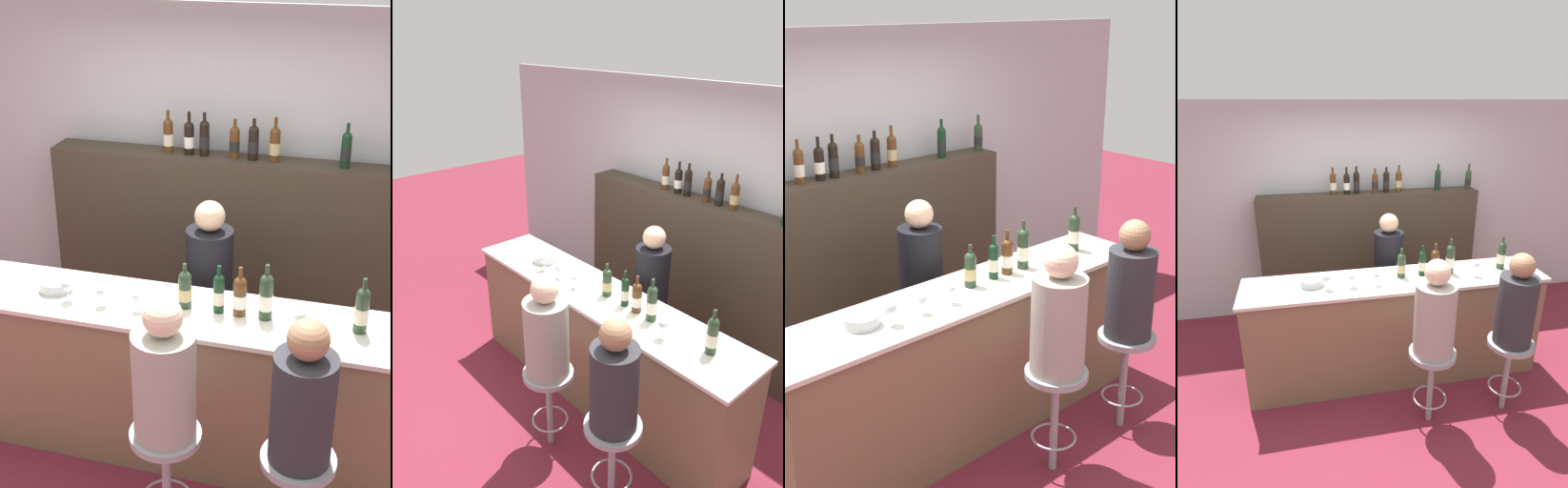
% 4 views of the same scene
% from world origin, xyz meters
% --- Properties ---
extents(ground_plane, '(16.00, 16.00, 0.00)m').
position_xyz_m(ground_plane, '(0.00, 0.00, 0.00)').
color(ground_plane, maroon).
extents(wall_back, '(6.40, 0.05, 2.60)m').
position_xyz_m(wall_back, '(0.00, 1.77, 1.30)').
color(wall_back, '#B2B2B7').
rests_on(wall_back, ground_plane).
extents(bar_counter, '(2.81, 0.57, 1.05)m').
position_xyz_m(bar_counter, '(0.00, 0.26, 0.53)').
color(bar_counter, brown).
rests_on(bar_counter, ground_plane).
extents(back_bar_cabinet, '(2.63, 0.28, 1.57)m').
position_xyz_m(back_bar_cabinet, '(0.00, 1.54, 0.78)').
color(back_bar_cabinet, '#382D23').
rests_on(back_bar_cabinet, ground_plane).
extents(wine_bottle_counter_0, '(0.08, 0.08, 0.28)m').
position_xyz_m(wine_bottle_counter_0, '(0.05, 0.30, 1.17)').
color(wine_bottle_counter_0, '#233823').
rests_on(wine_bottle_counter_0, bar_counter).
extents(wine_bottle_counter_1, '(0.07, 0.07, 0.30)m').
position_xyz_m(wine_bottle_counter_1, '(0.25, 0.30, 1.17)').
color(wine_bottle_counter_1, black).
rests_on(wine_bottle_counter_1, bar_counter).
extents(wine_bottle_counter_2, '(0.08, 0.08, 0.30)m').
position_xyz_m(wine_bottle_counter_2, '(0.38, 0.30, 1.17)').
color(wine_bottle_counter_2, '#4C2D14').
rests_on(wine_bottle_counter_2, bar_counter).
extents(wine_bottle_counter_3, '(0.08, 0.08, 0.34)m').
position_xyz_m(wine_bottle_counter_3, '(0.53, 0.30, 1.19)').
color(wine_bottle_counter_3, '#233823').
rests_on(wine_bottle_counter_3, bar_counter).
extents(wine_bottle_counter_4, '(0.08, 0.08, 0.33)m').
position_xyz_m(wine_bottle_counter_4, '(1.05, 0.30, 1.19)').
color(wine_bottle_counter_4, '#233823').
rests_on(wine_bottle_counter_4, bar_counter).
extents(wine_bottle_backbar_0, '(0.07, 0.07, 0.31)m').
position_xyz_m(wine_bottle_backbar_0, '(-0.43, 1.54, 1.70)').
color(wine_bottle_backbar_0, '#4C2D14').
rests_on(wine_bottle_backbar_0, back_bar_cabinet).
extents(wine_bottle_backbar_1, '(0.07, 0.07, 0.31)m').
position_xyz_m(wine_bottle_backbar_1, '(-0.27, 1.54, 1.69)').
color(wine_bottle_backbar_1, black).
rests_on(wine_bottle_backbar_1, back_bar_cabinet).
extents(wine_bottle_backbar_2, '(0.07, 0.07, 0.32)m').
position_xyz_m(wine_bottle_backbar_2, '(-0.16, 1.54, 1.70)').
color(wine_bottle_backbar_2, black).
rests_on(wine_bottle_backbar_2, back_bar_cabinet).
extents(wine_bottle_backbar_3, '(0.07, 0.07, 0.28)m').
position_xyz_m(wine_bottle_backbar_3, '(0.06, 1.54, 1.68)').
color(wine_bottle_backbar_3, '#4C2D14').
rests_on(wine_bottle_backbar_3, back_bar_cabinet).
extents(wine_bottle_backbar_4, '(0.07, 0.07, 0.30)m').
position_xyz_m(wine_bottle_backbar_4, '(0.20, 1.54, 1.69)').
color(wine_bottle_backbar_4, black).
rests_on(wine_bottle_backbar_4, back_bar_cabinet).
extents(wine_bottle_backbar_5, '(0.08, 0.08, 0.32)m').
position_xyz_m(wine_bottle_backbar_5, '(0.35, 1.54, 1.69)').
color(wine_bottle_backbar_5, '#4C2D14').
rests_on(wine_bottle_backbar_5, back_bar_cabinet).
extents(wine_bottle_backbar_6, '(0.07, 0.07, 0.31)m').
position_xyz_m(wine_bottle_backbar_6, '(0.84, 1.54, 1.69)').
color(wine_bottle_backbar_6, black).
rests_on(wine_bottle_backbar_6, back_bar_cabinet).
extents(wine_bottle_backbar_7, '(0.07, 0.07, 0.30)m').
position_xyz_m(wine_bottle_backbar_7, '(1.23, 1.54, 1.68)').
color(wine_bottle_backbar_7, '#233823').
rests_on(wine_bottle_backbar_7, back_bar_cabinet).
extents(wine_glass_0, '(0.08, 0.08, 0.15)m').
position_xyz_m(wine_glass_0, '(-0.64, 0.18, 1.15)').
color(wine_glass_0, silver).
rests_on(wine_glass_0, bar_counter).
extents(wine_glass_1, '(0.07, 0.07, 0.13)m').
position_xyz_m(wine_glass_1, '(-0.43, 0.18, 1.14)').
color(wine_glass_1, silver).
rests_on(wine_glass_1, bar_counter).
extents(wine_glass_2, '(0.07, 0.07, 0.13)m').
position_xyz_m(wine_glass_2, '(-0.21, 0.18, 1.14)').
color(wine_glass_2, silver).
rests_on(wine_glass_2, bar_counter).
extents(wine_glass_3, '(0.07, 0.07, 0.15)m').
position_xyz_m(wine_glass_3, '(0.73, 0.18, 1.16)').
color(wine_glass_3, silver).
rests_on(wine_glass_3, bar_counter).
extents(metal_bowl, '(0.21, 0.21, 0.07)m').
position_xyz_m(metal_bowl, '(-0.77, 0.29, 1.08)').
color(metal_bowl, '#B7B7BC').
rests_on(metal_bowl, bar_counter).
extents(bar_stool_left, '(0.38, 0.38, 0.70)m').
position_xyz_m(bar_stool_left, '(0.14, -0.38, 0.55)').
color(bar_stool_left, gray).
rests_on(bar_stool_left, ground_plane).
extents(guest_seated_left, '(0.33, 0.33, 0.80)m').
position_xyz_m(guest_seated_left, '(0.14, -0.38, 1.04)').
color(guest_seated_left, gray).
rests_on(guest_seated_left, bar_stool_left).
extents(bar_stool_right, '(0.38, 0.38, 0.70)m').
position_xyz_m(bar_stool_right, '(0.83, -0.38, 0.55)').
color(bar_stool_right, gray).
rests_on(bar_stool_right, ground_plane).
extents(guest_seated_right, '(0.31, 0.31, 0.79)m').
position_xyz_m(guest_seated_right, '(0.83, -0.38, 1.04)').
color(guest_seated_right, '#28282D').
rests_on(guest_seated_right, bar_stool_right).
extents(bartender, '(0.31, 0.31, 1.51)m').
position_xyz_m(bartender, '(0.06, 0.83, 0.70)').
color(bartender, black).
rests_on(bartender, ground_plane).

